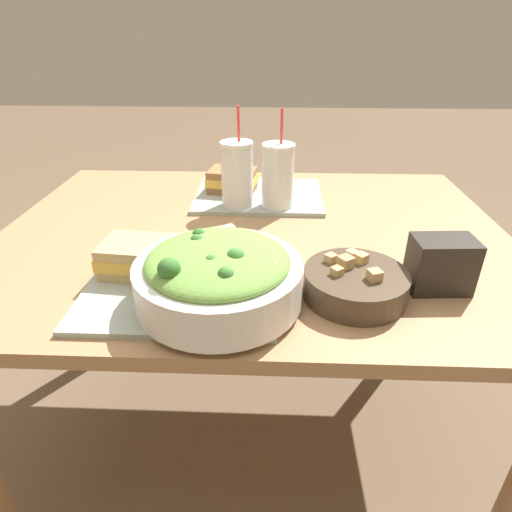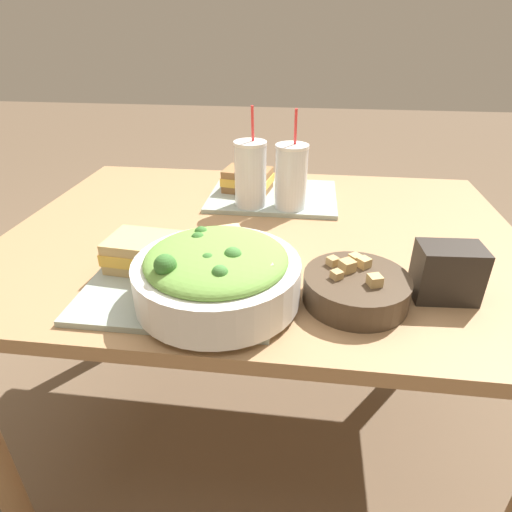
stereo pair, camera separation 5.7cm
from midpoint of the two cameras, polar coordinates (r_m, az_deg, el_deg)
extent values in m
plane|color=brown|center=(1.51, -1.49, -22.06)|extent=(12.00, 12.00, 0.00)
cube|color=#A37A51|center=(1.06, -1.97, 2.68)|extent=(1.24, 0.93, 0.03)
cylinder|color=#A37A51|center=(1.71, -19.85, -2.03)|extent=(0.06, 0.06, 0.69)
cylinder|color=#A37A51|center=(1.66, 19.01, -2.85)|extent=(0.06, 0.06, 0.69)
cube|color=#99A89E|center=(0.83, -11.93, -4.51)|extent=(0.36, 0.28, 0.01)
cube|color=#99A89E|center=(1.26, -0.97, 8.04)|extent=(0.36, 0.28, 0.01)
cylinder|color=white|center=(0.76, -7.14, -3.44)|extent=(0.29, 0.29, 0.07)
ellipsoid|color=#6B9E42|center=(0.74, -7.33, -0.65)|extent=(0.25, 0.25, 0.05)
sphere|color=#38702D|center=(0.77, -9.99, 1.88)|extent=(0.03, 0.03, 0.03)
sphere|color=#427F38|center=(0.66, -6.53, -2.56)|extent=(0.03, 0.03, 0.03)
sphere|color=#38702D|center=(0.70, -8.36, -0.90)|extent=(0.03, 0.03, 0.03)
sphere|color=#38702D|center=(0.80, -9.68, 2.74)|extent=(0.03, 0.03, 0.03)
sphere|color=#38702D|center=(0.69, -13.88, -1.76)|extent=(0.04, 0.04, 0.04)
sphere|color=#427F38|center=(0.71, -5.06, -0.20)|extent=(0.03, 0.03, 0.03)
cube|color=beige|center=(0.71, -1.57, -0.81)|extent=(0.05, 0.06, 0.01)
cube|color=beige|center=(0.68, -6.16, -2.53)|extent=(0.05, 0.05, 0.01)
cylinder|color=#473828|center=(0.80, 11.08, -3.76)|extent=(0.19, 0.19, 0.05)
cylinder|color=#4C2814|center=(0.79, 11.21, -2.54)|extent=(0.17, 0.17, 0.01)
cube|color=tan|center=(0.77, 13.48, -2.65)|extent=(0.03, 0.03, 0.02)
cube|color=tan|center=(0.83, 10.75, 0.05)|extent=(0.03, 0.03, 0.02)
cube|color=tan|center=(0.81, 7.95, -0.42)|extent=(0.03, 0.03, 0.02)
cube|color=tan|center=(0.82, 11.91, -0.41)|extent=(0.03, 0.03, 0.02)
cube|color=tan|center=(0.77, 8.65, -2.16)|extent=(0.02, 0.02, 0.02)
cube|color=tan|center=(0.80, 9.88, -0.93)|extent=(0.03, 0.03, 0.02)
cube|color=tan|center=(0.89, -16.90, -1.40)|extent=(0.15, 0.11, 0.02)
cube|color=#EFB742|center=(0.88, -17.10, -0.16)|extent=(0.15, 0.12, 0.02)
cube|color=tan|center=(0.87, -17.31, 1.10)|extent=(0.15, 0.11, 0.02)
cylinder|color=#DBBC84|center=(0.88, -8.64, 1.24)|extent=(0.15, 0.12, 0.07)
cylinder|color=beige|center=(0.90, -4.92, 2.00)|extent=(0.04, 0.06, 0.07)
cube|color=olive|center=(1.28, -4.45, 9.10)|extent=(0.15, 0.12, 0.02)
cube|color=#EFB742|center=(1.27, -4.49, 10.03)|extent=(0.15, 0.12, 0.02)
cube|color=olive|center=(1.27, -4.53, 10.97)|extent=(0.15, 0.12, 0.02)
cylinder|color=silver|center=(1.15, -3.99, 10.56)|extent=(0.08, 0.08, 0.16)
cylinder|color=black|center=(1.15, -3.97, 10.04)|extent=(0.07, 0.07, 0.14)
cylinder|color=white|center=(1.12, -4.14, 14.74)|extent=(0.09, 0.09, 0.01)
cylinder|color=red|center=(1.11, -3.89, 16.97)|extent=(0.01, 0.02, 0.10)
cylinder|color=silver|center=(1.14, 1.46, 10.40)|extent=(0.08, 0.08, 0.16)
cylinder|color=#701E47|center=(1.15, 1.46, 9.90)|extent=(0.07, 0.07, 0.13)
cylinder|color=white|center=(1.12, 1.52, 14.49)|extent=(0.09, 0.09, 0.01)
cylinder|color=red|center=(1.11, 1.89, 16.71)|extent=(0.01, 0.02, 0.10)
cube|color=#28231E|center=(0.86, 21.70, -1.08)|extent=(0.12, 0.08, 0.10)
camera|label=1|loc=(0.03, -92.13, -1.17)|focal=30.00mm
camera|label=2|loc=(0.03, 87.87, 1.17)|focal=30.00mm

